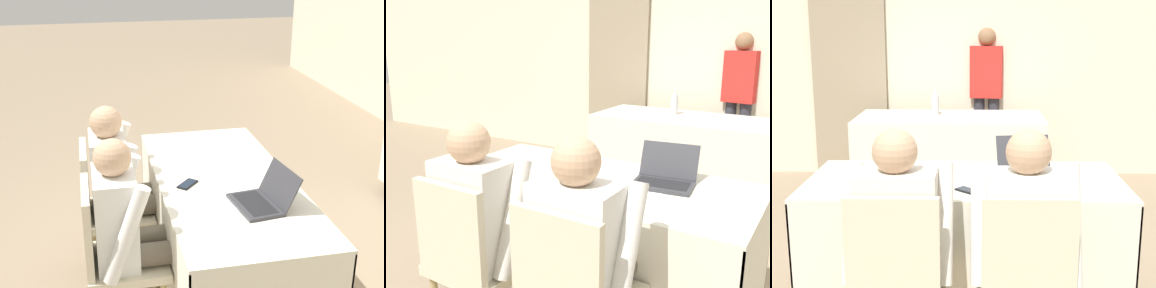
# 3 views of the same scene
# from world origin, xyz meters

# --- Properties ---
(wall_back) EXTENTS (12.00, 0.06, 2.70)m
(wall_back) POSITION_xyz_m (0.00, 2.87, 1.35)
(wall_back) COLOR beige
(wall_back) RESTS_ON ground_plane
(curtain_panel) EXTENTS (0.80, 0.04, 2.65)m
(curtain_panel) POSITION_xyz_m (-1.30, 2.81, 1.33)
(curtain_panel) COLOR gray
(curtain_panel) RESTS_ON ground_plane
(conference_table_near) EXTENTS (1.79, 0.81, 0.76)m
(conference_table_near) POSITION_xyz_m (0.00, 0.00, 0.58)
(conference_table_near) COLOR silver
(conference_table_near) RESTS_ON ground_plane
(conference_table_far) EXTENTS (1.79, 0.81, 0.76)m
(conference_table_far) POSITION_xyz_m (-0.19, 2.13, 0.58)
(conference_table_far) COLOR silver
(conference_table_far) RESTS_ON ground_plane
(laptop) EXTENTS (0.36, 0.34, 0.20)m
(laptop) POSITION_xyz_m (0.36, 0.11, 0.80)
(laptop) COLOR #333338
(laptop) RESTS_ON conference_table_near
(cell_phone) EXTENTS (0.15, 0.15, 0.01)m
(cell_phone) POSITION_xyz_m (0.02, -0.24, 0.76)
(cell_phone) COLOR black
(cell_phone) RESTS_ON conference_table_near
(paper_beside_laptop) EXTENTS (0.33, 0.36, 0.00)m
(paper_beside_laptop) POSITION_xyz_m (0.26, 0.03, 0.76)
(paper_beside_laptop) COLOR white
(paper_beside_laptop) RESTS_ON conference_table_near
(water_bottle) EXTENTS (0.07, 0.07, 0.27)m
(water_bottle) POSITION_xyz_m (-0.34, 2.22, 0.88)
(water_bottle) COLOR #B7B7C1
(water_bottle) RESTS_ON conference_table_far
(chair_near_left) EXTENTS (0.44, 0.44, 0.92)m
(chair_near_left) POSITION_xyz_m (-0.29, -0.71, 0.51)
(chair_near_left) COLOR tan
(chair_near_left) RESTS_ON ground_plane
(person_checkered_shirt) EXTENTS (0.50, 0.52, 1.18)m
(person_checkered_shirt) POSITION_xyz_m (-0.29, -0.61, 0.67)
(person_checkered_shirt) COLOR #665B4C
(person_checkered_shirt) RESTS_ON ground_plane
(person_white_shirt) EXTENTS (0.50, 0.52, 1.18)m
(person_white_shirt) POSITION_xyz_m (0.29, -0.61, 0.67)
(person_white_shirt) COLOR #665B4C
(person_white_shirt) RESTS_ON ground_plane
(person_red_shirt) EXTENTS (0.36, 0.25, 1.59)m
(person_red_shirt) POSITION_xyz_m (0.18, 2.84, 0.91)
(person_red_shirt) COLOR #33333D
(person_red_shirt) RESTS_ON ground_plane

